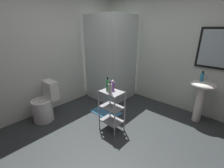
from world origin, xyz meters
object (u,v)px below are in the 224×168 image
Objects in this scene: hand_soap_bottle at (202,77)px; pedestal_sink at (202,93)px; storage_cart at (112,108)px; bath_mat at (106,112)px; shower_stall at (111,81)px; body_wash_bottle_green at (108,85)px; rinse_cup at (110,86)px; toilet at (45,105)px; conditioner_bottle_purple at (113,86)px; lotion_bottle_white at (110,88)px.

pedestal_sink is at bearing -10.40° from hand_soap_bottle.
storage_cart is 0.72m from bath_mat.
hand_soap_bottle is at bearing 53.02° from storage_cart.
shower_stall is 1.96m from hand_soap_bottle.
hand_soap_bottle is (1.00, 1.32, 0.45)m from storage_cart.
rinse_cup is at bearing 107.53° from body_wash_bottle_green.
toilet is at bearing -146.90° from rinse_cup.
rinse_cup is 0.15× the size of bath_mat.
conditioner_bottle_purple is at bearing 29.52° from toilet.
hand_soap_bottle is 1.97m from bath_mat.
bath_mat is (0.73, 0.96, -0.31)m from toilet.
bath_mat is at bearing -56.10° from shower_stall.
bath_mat is at bearing 143.75° from storage_cart.
rinse_cup reaches higher than toilet.
bath_mat is (-0.46, 0.34, -0.43)m from storage_cart.
lotion_bottle_white is 0.35× the size of bath_mat.
body_wash_bottle_green is at bearing 150.14° from lotion_bottle_white.
lotion_bottle_white is 0.23m from rinse_cup.
hand_soap_bottle reaches higher than pedestal_sink.
lotion_bottle_white is 1.19× the size of conditioner_bottle_purple.
storage_cart is at bearing -128.69° from pedestal_sink.
toilet is at bearing -152.31° from storage_cart.
storage_cart is at bearing -67.60° from conditioner_bottle_purple.
rinse_cup reaches higher than pedestal_sink.
shower_stall is at bearing 131.46° from lotion_bottle_white.
body_wash_bottle_green is (0.81, -0.98, 0.38)m from shower_stall.
lotion_bottle_white is at bearing -48.01° from rinse_cup.
lotion_bottle_white is (-1.01, -1.40, 0.25)m from pedestal_sink.
pedestal_sink reaches higher than bath_mat.
shower_stall reaches higher than pedestal_sink.
toilet is 3.24× the size of body_wash_bottle_green.
toilet is (-0.30, -1.59, -0.15)m from shower_stall.
rinse_cup is at bearing 131.99° from lotion_bottle_white.
toilet reaches higher than bath_mat.
pedestal_sink reaches higher than toilet.
toilet is at bearing -100.80° from shower_stall.
toilet is at bearing -139.16° from pedestal_sink.
hand_soap_bottle is 1.64m from conditioner_bottle_purple.
pedestal_sink is 4.64× the size of conditioner_bottle_purple.
body_wash_bottle_green is at bearing -128.68° from hand_soap_bottle.
hand_soap_bottle is 0.87× the size of lotion_bottle_white.
pedestal_sink is at bearing 51.31° from storage_cart.
hand_soap_bottle reaches higher than toilet.
lotion_bottle_white is at bearing -62.80° from storage_cart.
storage_cart is at bearing -47.54° from shower_stall.
bath_mat is at bearing 140.14° from lotion_bottle_white.
pedestal_sink is 3.46× the size of body_wash_bottle_green.
shower_stall is at bearing 132.46° from storage_cart.
conditioner_bottle_purple is (0.87, -0.93, 0.35)m from shower_stall.
rinse_cup is at bearing 142.19° from storage_cart.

